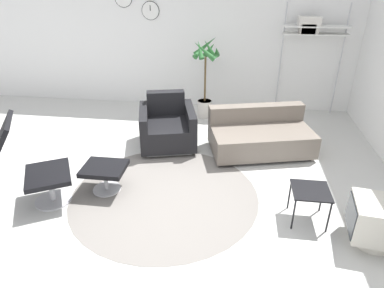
% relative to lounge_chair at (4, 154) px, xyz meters
% --- Properties ---
extents(ground_plane, '(12.00, 12.00, 0.00)m').
position_rel_lounge_chair_xyz_m(ground_plane, '(1.61, 0.54, -0.74)').
color(ground_plane, silver).
extents(wall_back, '(12.00, 0.09, 2.80)m').
position_rel_lounge_chair_xyz_m(wall_back, '(1.61, 3.81, 0.66)').
color(wall_back, white).
rests_on(wall_back, ground_plane).
extents(round_rug, '(2.38, 2.38, 0.01)m').
position_rel_lounge_chair_xyz_m(round_rug, '(1.69, 0.49, -0.74)').
color(round_rug, slate).
rests_on(round_rug, ground_plane).
extents(lounge_chair, '(1.20, 1.01, 1.24)m').
position_rel_lounge_chair_xyz_m(lounge_chair, '(0.00, 0.00, 0.00)').
color(lounge_chair, '#BCBCC1').
rests_on(lounge_chair, ground_plane).
extents(ottoman, '(0.53, 0.45, 0.36)m').
position_rel_lounge_chair_xyz_m(ottoman, '(0.92, 0.51, -0.47)').
color(ottoman, '#BCBCC1').
rests_on(ottoman, ground_plane).
extents(armchair_red, '(1.04, 1.06, 0.80)m').
position_rel_lounge_chair_xyz_m(armchair_red, '(1.46, 1.88, -0.45)').
color(armchair_red, silver).
rests_on(armchair_red, ground_plane).
extents(couch_low, '(1.68, 1.21, 0.66)m').
position_rel_lounge_chair_xyz_m(couch_low, '(2.93, 1.86, -0.50)').
color(couch_low, black).
rests_on(couch_low, ground_plane).
extents(side_table, '(0.41, 0.41, 0.41)m').
position_rel_lounge_chair_xyz_m(side_table, '(3.40, 0.24, -0.38)').
color(side_table, black).
rests_on(side_table, ground_plane).
extents(crt_television, '(0.57, 0.54, 0.51)m').
position_rel_lounge_chair_xyz_m(crt_television, '(4.01, -0.06, -0.47)').
color(crt_television, beige).
rests_on(crt_television, ground_plane).
extents(potted_plant, '(0.51, 0.50, 1.51)m').
position_rel_lounge_chair_xyz_m(potted_plant, '(1.94, 3.16, -0.01)').
color(potted_plant, silver).
rests_on(potted_plant, ground_plane).
extents(shelf_unit, '(1.14, 0.28, 2.05)m').
position_rel_lounge_chair_xyz_m(shelf_unit, '(3.77, 3.54, 0.86)').
color(shelf_unit, '#BCBCC1').
rests_on(shelf_unit, ground_plane).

